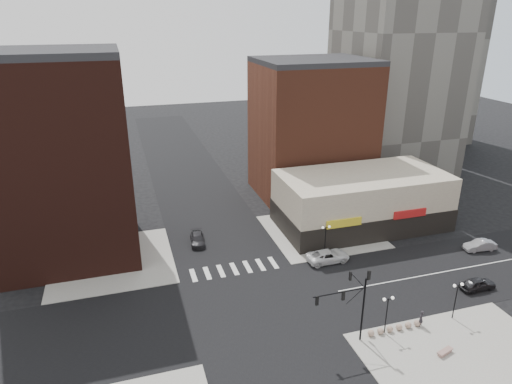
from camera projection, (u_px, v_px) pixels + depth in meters
name	position (u px, v px, depth m)	size (l,w,h in m)	color
ground	(254.00, 307.00, 49.14)	(240.00, 240.00, 0.00)	black
road_ew	(254.00, 307.00, 49.13)	(200.00, 14.00, 0.02)	black
road_ns	(254.00, 307.00, 49.13)	(14.00, 200.00, 0.02)	black
sidewalk_nw	(112.00, 261.00, 58.05)	(15.00, 15.00, 0.12)	gray
sidewalk_ne	(321.00, 231.00, 65.96)	(15.00, 15.00, 0.12)	gray
sidewalk_se	(469.00, 364.00, 41.03)	(18.00, 14.00, 0.12)	gray
building_nw	(62.00, 162.00, 55.81)	(16.00, 15.00, 25.00)	black
building_ne_midrise	(311.00, 131.00, 76.51)	(18.00, 15.00, 22.00)	brown
building_ne_row	(361.00, 204.00, 66.99)	(24.20, 12.20, 8.00)	beige
traffic_signal	(353.00, 297.00, 42.33)	(5.59, 3.09, 7.77)	black
street_lamp_se_a	(388.00, 306.00, 43.82)	(1.22, 0.32, 4.16)	black
street_lamp_se_b	(457.00, 292.00, 46.00)	(1.22, 0.32, 4.16)	black
street_lamp_ne	(326.00, 233.00, 58.32)	(1.22, 0.32, 4.16)	black
bollard_row	(394.00, 328.00, 45.17)	(5.89, 0.64, 0.64)	#876E5D
white_suv	(328.00, 256.00, 57.84)	(2.56, 5.56, 1.54)	silver
dark_sedan_east	(478.00, 284.00, 52.03)	(1.69, 4.21, 1.43)	black
silver_sedan	(480.00, 245.00, 60.62)	(1.50, 4.29, 1.41)	gray
dark_sedan_north	(197.00, 239.00, 62.41)	(1.86, 4.58, 1.33)	black
pedestrian	(421.00, 318.00, 45.66)	(0.65, 0.43, 1.80)	black
stone_bench	(445.00, 352.00, 42.14)	(1.83, 1.02, 0.41)	gray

